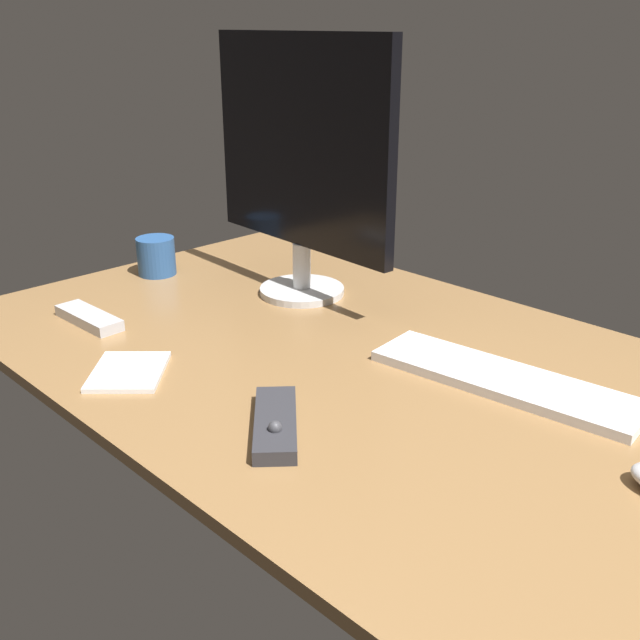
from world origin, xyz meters
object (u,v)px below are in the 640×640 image
coffee_mug (156,256)px  notepad (128,372)px  keyboard (504,380)px  tv_remote (89,318)px  media_remote (275,424)px  monitor (301,159)px

coffee_mug → notepad: coffee_mug is taller
keyboard → tv_remote: 75.09cm
coffee_mug → notepad: (39.29, -30.93, -3.70)cm
media_remote → notepad: media_remote is taller
media_remote → coffee_mug: bearing=-158.7°
monitor → media_remote: 60.44cm
monitor → keyboard: monitor is taller
tv_remote → coffee_mug: coffee_mug is taller
media_remote → tv_remote: media_remote is taller
keyboard → notepad: (-43.71, -39.04, -0.39)cm
monitor → media_remote: (37.05, -39.87, -26.28)cm
keyboard → media_remote: media_remote is taller
notepad → coffee_mug: bearing=141.8°
monitor → media_remote: bearing=-43.6°
tv_remote → notepad: size_ratio=1.19×
monitor → coffee_mug: (-31.64, -13.98, -23.28)cm
monitor → keyboard: size_ratio=1.20×
coffee_mug → monitor: bearing=23.8°
keyboard → notepad: keyboard is taller
keyboard → coffee_mug: coffee_mug is taller
media_remote → notepad: size_ratio=1.26×
keyboard → media_remote: 36.90cm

